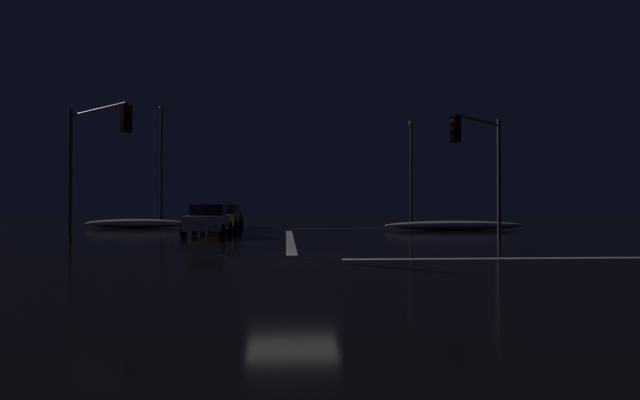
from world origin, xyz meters
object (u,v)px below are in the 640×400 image
Objects in this scene: sedan_orange at (222,218)px; sedan_black at (227,216)px; streetlamp_right_far at (411,164)px; traffic_signal_ne at (481,152)px; sedan_white at (208,220)px; traffic_signal_nw at (93,145)px; streetlamp_left_far at (161,156)px.

sedan_orange is 1.00× the size of sedan_black.
streetlamp_right_far is at bearing 28.21° from sedan_black.
traffic_signal_ne reaches higher than sedan_black.
traffic_signal_nw reaches higher than sedan_white.
streetlamp_left_far reaches higher than traffic_signal_ne.
sedan_orange is 0.75× the size of traffic_signal_nw.
traffic_signal_ne reaches higher than sedan_orange.
sedan_black is at bearing 74.88° from traffic_signal_nw.
traffic_signal_ne is 22.69m from streetlamp_right_far.
traffic_signal_nw is 0.59× the size of streetlamp_left_far.
traffic_signal_ne is 29.47m from streetlamp_left_far.
traffic_signal_ne is (12.67, -14.66, 3.06)m from sedan_black.
sedan_white is at bearing -90.85° from sedan_orange.
traffic_signal_ne is (12.36, -9.09, 3.06)m from sedan_orange.
traffic_signal_nw is 16.68m from traffic_signal_ne.
streetlamp_left_far reaches higher than sedan_black.
traffic_signal_nw reaches higher than traffic_signal_ne.
sedan_black is 19.62m from traffic_signal_ne.
streetlamp_left_far is at bearing 180.00° from streetlamp_right_far.
traffic_signal_ne is at bearing -50.07° from streetlamp_left_far.
sedan_orange is 0.78× the size of traffic_signal_ne.
traffic_signal_nw reaches higher than sedan_orange.
sedan_black is 11.13m from streetlamp_left_far.
sedan_orange is 10.70m from traffic_signal_nw.
traffic_signal_nw reaches higher than sedan_black.
traffic_signal_nw is (-4.23, -3.92, 3.26)m from sedan_white.
sedan_orange and sedan_black have the same top height.
sedan_black is at bearing 93.21° from sedan_orange.
sedan_white is 0.44× the size of streetlamp_left_far.
traffic_signal_ne is at bearing -16.86° from sedan_white.
sedan_black is (-0.23, 10.89, 0.00)m from sedan_white.
sedan_black is at bearing 91.23° from sedan_white.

